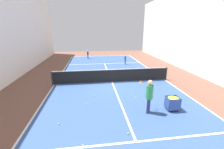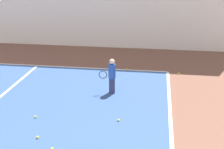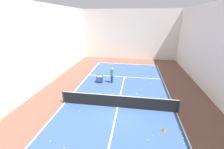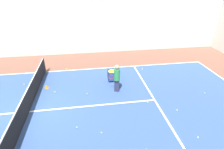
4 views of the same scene
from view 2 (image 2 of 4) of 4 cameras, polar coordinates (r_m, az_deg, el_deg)
The scene contains 8 objects.
line_baseline_near at distance 8.75m, azimuth 10.71°, elevation -9.41°, with size 9.09×0.10×0.00m, color white.
player_near_baseline at distance 10.46m, azimuth -0.07°, elevation 0.14°, with size 0.26×0.57×1.21m.
tennis_ball_4 at distance 8.88m, azimuth 1.18°, elevation -8.32°, with size 0.07×0.07×0.07m, color yellow.
tennis_ball_7 at distance 12.93m, azimuth 2.77°, elevation 0.96°, with size 0.07×0.07×0.07m, color yellow.
tennis_ball_9 at distance 7.78m, azimuth -10.91°, elevation -13.16°, with size 0.07×0.07×0.07m, color yellow.
tennis_ball_15 at distance 8.30m, azimuth -13.47°, elevation -11.10°, with size 0.07×0.07×0.07m, color yellow.
tennis_ball_24 at distance 9.31m, azimuth -13.82°, elevation -7.51°, with size 0.07×0.07×0.07m, color yellow.
tennis_ball_29 at distance 12.70m, azimuth 12.08°, elevation 0.18°, with size 0.07×0.07×0.07m, color yellow.
Camera 2 is at (-7.63, -11.89, 4.25)m, focal length 50.00 mm.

